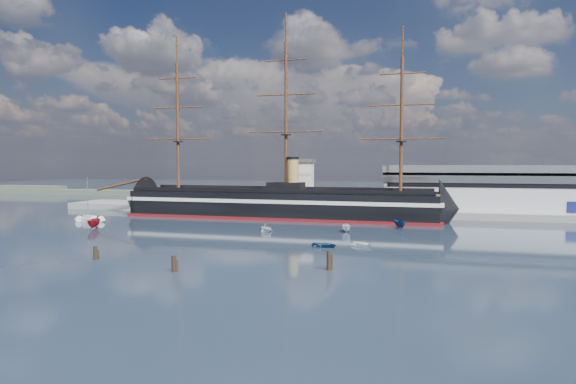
# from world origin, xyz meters

# --- Properties ---
(ground) EXTENTS (600.00, 600.00, 0.00)m
(ground) POSITION_xyz_m (0.00, 40.00, 0.00)
(ground) COLOR black
(ground) RESTS_ON ground
(quay) EXTENTS (180.00, 18.00, 2.00)m
(quay) POSITION_xyz_m (10.00, 76.00, 0.00)
(quay) COLOR slate
(quay) RESTS_ON ground
(warehouse) EXTENTS (63.00, 21.00, 11.60)m
(warehouse) POSITION_xyz_m (58.00, 80.00, 7.98)
(warehouse) COLOR #B7BABC
(warehouse) RESTS_ON ground
(quay_tower) EXTENTS (5.00, 5.00, 15.00)m
(quay_tower) POSITION_xyz_m (3.00, 73.00, 9.75)
(quay_tower) COLOR silver
(quay_tower) RESTS_ON ground
(shoreline) EXTENTS (120.00, 10.00, 4.00)m
(shoreline) POSITION_xyz_m (-139.23, 135.00, 1.45)
(shoreline) COLOR #3F4C38
(shoreline) RESTS_ON ground
(warship) EXTENTS (113.01, 17.72, 53.94)m
(warship) POSITION_xyz_m (-3.69, 60.00, 4.04)
(warship) COLOR black
(warship) RESTS_ON ground
(sailboat) EXTENTS (7.79, 4.66, 11.99)m
(sailboat) POSITION_xyz_m (-48.50, 37.45, 0.76)
(sailboat) COLOR silver
(sailboat) RESTS_ON ground
(motorboat_a) EXTENTS (7.83, 5.28, 2.94)m
(motorboat_a) POSITION_xyz_m (-38.65, 26.16, 0.00)
(motorboat_a) COLOR maroon
(motorboat_a) RESTS_ON ground
(motorboat_b) EXTENTS (1.71, 3.13, 1.38)m
(motorboat_b) POSITION_xyz_m (19.77, 15.18, 0.00)
(motorboat_b) COLOR navy
(motorboat_b) RESTS_ON ground
(motorboat_c) EXTENTS (5.83, 3.06, 2.22)m
(motorboat_c) POSITION_xyz_m (20.96, 35.87, 0.00)
(motorboat_c) COLOR white
(motorboat_c) RESTS_ON ground
(motorboat_d) EXTENTS (5.26, 6.30, 2.15)m
(motorboat_d) POSITION_xyz_m (3.03, 31.54, 0.00)
(motorboat_d) COLOR silver
(motorboat_d) RESTS_ON ground
(motorboat_e) EXTENTS (2.47, 2.95, 1.31)m
(motorboat_e) POSITION_xyz_m (26.45, 18.05, 0.00)
(motorboat_e) COLOR white
(motorboat_e) RESTS_ON ground
(motorboat_f) EXTENTS (6.77, 4.53, 2.55)m
(motorboat_f) POSITION_xyz_m (32.51, 45.95, 0.00)
(motorboat_f) COLOR navy
(motorboat_f) RESTS_ON ground
(piling_near_left) EXTENTS (0.64, 0.64, 2.85)m
(piling_near_left) POSITION_xyz_m (-14.26, -5.79, 0.00)
(piling_near_left) COLOR black
(piling_near_left) RESTS_ON ground
(piling_near_mid) EXTENTS (0.64, 0.64, 3.06)m
(piling_near_mid) POSITION_xyz_m (2.60, -10.74, 0.00)
(piling_near_mid) COLOR black
(piling_near_mid) RESTS_ON ground
(piling_near_right) EXTENTS (0.64, 0.64, 3.55)m
(piling_near_right) POSITION_xyz_m (23.99, -3.72, 0.00)
(piling_near_right) COLOR black
(piling_near_right) RESTS_ON ground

